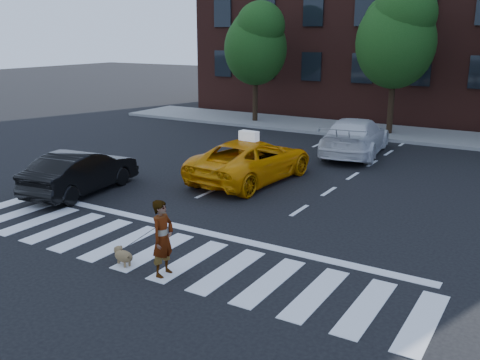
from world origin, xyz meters
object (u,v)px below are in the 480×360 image
at_px(black_sedan, 81,172).
at_px(dog, 123,255).
at_px(tree_mid, 397,33).
at_px(white_suv, 355,136).
at_px(tree_left, 256,41).
at_px(taxi, 252,160).
at_px(woman, 163,238).

relative_size(black_sedan, dog, 6.35).
height_order(tree_mid, white_suv, tree_mid).
bearing_deg(tree_left, white_suv, -33.05).
height_order(taxi, dog, taxi).
bearing_deg(taxi, woman, 110.48).
bearing_deg(black_sedan, woman, 144.65).
xyz_separation_m(taxi, black_sedan, (-3.83, -4.00, -0.03)).
bearing_deg(black_sedan, taxi, -139.87).
xyz_separation_m(taxi, woman, (2.13, -7.34, 0.11)).
bearing_deg(white_suv, taxi, 66.26).
distance_m(tree_left, tree_mid, 7.51).
xyz_separation_m(tree_left, tree_mid, (7.50, -0.00, 0.41)).
bearing_deg(white_suv, tree_mid, -98.26).
relative_size(tree_left, taxi, 1.28).
bearing_deg(taxi, dog, 102.29).
distance_m(taxi, dog, 7.49).
relative_size(tree_mid, taxi, 1.40).
bearing_deg(dog, woman, 21.34).
xyz_separation_m(tree_left, woman, (7.93, -17.84, -3.63)).
distance_m(tree_left, woman, 19.86).
relative_size(taxi, black_sedan, 1.25).
distance_m(tree_mid, woman, 18.29).
height_order(tree_left, tree_mid, tree_mid).
bearing_deg(white_suv, dog, 79.81).
distance_m(tree_mid, black_sedan, 16.07).
height_order(tree_left, taxi, tree_left).
height_order(black_sedan, woman, woman).
xyz_separation_m(tree_left, taxi, (5.80, -10.49, -3.74)).
bearing_deg(woman, tree_mid, -1.22).
bearing_deg(tree_mid, dog, -92.11).
distance_m(tree_left, white_suv, 9.61).
distance_m(white_suv, woman, 13.00).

